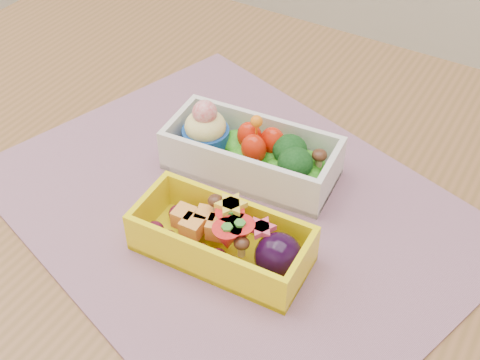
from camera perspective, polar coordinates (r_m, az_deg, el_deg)
The scene contains 4 objects.
table at distance 0.76m, azimuth 2.38°, elevation -7.77°, with size 1.20×0.80×0.75m.
placemat at distance 0.69m, azimuth -0.75°, elevation -2.40°, with size 0.51×0.39×0.00m, color gray.
bento_white at distance 0.71m, azimuth 0.96°, elevation 2.52°, with size 0.20×0.10×0.08m.
bento_yellow at distance 0.62m, azimuth -1.38°, elevation -5.33°, with size 0.18×0.09×0.06m.
Camera 1 is at (0.23, -0.44, 1.23)m, focal length 47.14 mm.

